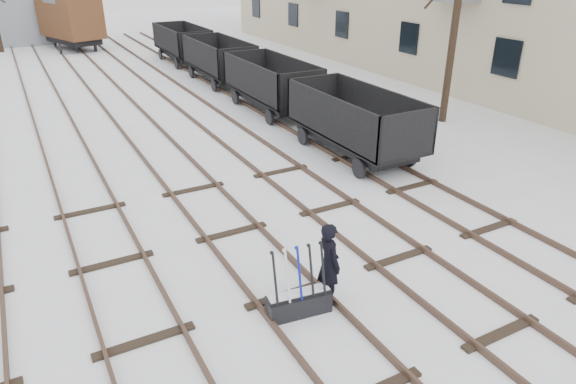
{
  "coord_description": "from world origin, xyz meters",
  "views": [
    {
      "loc": [
        -4.2,
        -7.81,
        6.58
      ],
      "look_at": [
        1.26,
        2.28,
        1.2
      ],
      "focal_mm": 32.0,
      "sensor_mm": 36.0,
      "label": 1
    }
  ],
  "objects_px": {
    "worker": "(329,263)",
    "freight_wagon_a": "(354,131)",
    "ground_frame": "(299,302)",
    "box_van_wagon": "(70,16)"
  },
  "relations": [
    {
      "from": "ground_frame",
      "to": "worker",
      "type": "xyz_separation_m",
      "value": [
        0.75,
        0.1,
        0.61
      ]
    },
    {
      "from": "worker",
      "to": "ground_frame",
      "type": "bearing_deg",
      "value": 98.13
    },
    {
      "from": "box_van_wagon",
      "to": "ground_frame",
      "type": "bearing_deg",
      "value": -109.21
    },
    {
      "from": "ground_frame",
      "to": "worker",
      "type": "relative_size",
      "value": 0.83
    },
    {
      "from": "ground_frame",
      "to": "freight_wagon_a",
      "type": "relative_size",
      "value": 0.27
    },
    {
      "from": "worker",
      "to": "freight_wagon_a",
      "type": "relative_size",
      "value": 0.32
    },
    {
      "from": "worker",
      "to": "box_van_wagon",
      "type": "bearing_deg",
      "value": 0.92
    },
    {
      "from": "ground_frame",
      "to": "worker",
      "type": "distance_m",
      "value": 0.97
    },
    {
      "from": "worker",
      "to": "box_van_wagon",
      "type": "height_order",
      "value": "box_van_wagon"
    },
    {
      "from": "worker",
      "to": "freight_wagon_a",
      "type": "bearing_deg",
      "value": -37.88
    }
  ]
}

